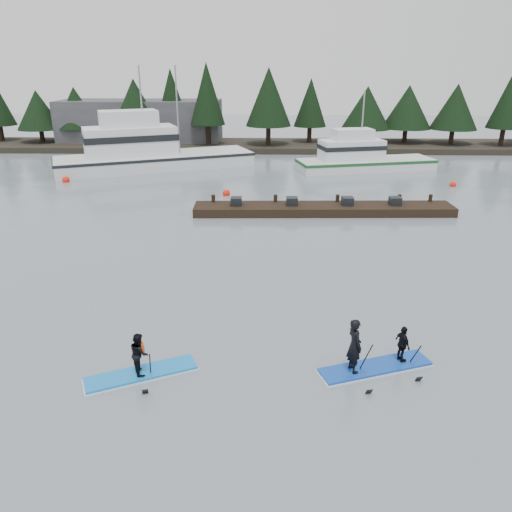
{
  "coord_description": "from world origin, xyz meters",
  "views": [
    {
      "loc": [
        0.48,
        -14.09,
        8.9
      ],
      "look_at": [
        0.0,
        6.0,
        1.1
      ],
      "focal_mm": 35.0,
      "sensor_mm": 36.0,
      "label": 1
    }
  ],
  "objects_px": {
    "paddleboard_solo": "(140,362)",
    "paddleboard_duo": "(373,353)",
    "fishing_boat_large": "(150,160)",
    "floating_dock": "(323,209)",
    "fishing_boat_medium": "(362,164)"
  },
  "relations": [
    {
      "from": "fishing_boat_medium",
      "to": "floating_dock",
      "type": "xyz_separation_m",
      "value": [
        -4.82,
        -13.85,
        -0.24
      ]
    },
    {
      "from": "fishing_boat_large",
      "to": "paddleboard_duo",
      "type": "xyz_separation_m",
      "value": [
        13.88,
        -31.25,
        -0.13
      ]
    },
    {
      "from": "fishing_boat_large",
      "to": "floating_dock",
      "type": "distance_m",
      "value": 19.87
    },
    {
      "from": "fishing_boat_large",
      "to": "paddleboard_solo",
      "type": "relative_size",
      "value": 5.25
    },
    {
      "from": "floating_dock",
      "to": "paddleboard_duo",
      "type": "xyz_separation_m",
      "value": [
        -0.26,
        -17.29,
        0.34
      ]
    },
    {
      "from": "fishing_boat_large",
      "to": "paddleboard_solo",
      "type": "height_order",
      "value": "fishing_boat_large"
    },
    {
      "from": "fishing_boat_medium",
      "to": "paddleboard_solo",
      "type": "height_order",
      "value": "fishing_boat_medium"
    },
    {
      "from": "paddleboard_solo",
      "to": "paddleboard_duo",
      "type": "height_order",
      "value": "paddleboard_duo"
    },
    {
      "from": "floating_dock",
      "to": "paddleboard_solo",
      "type": "distance_m",
      "value": 19.22
    },
    {
      "from": "fishing_boat_large",
      "to": "paddleboard_solo",
      "type": "xyz_separation_m",
      "value": [
        6.8,
        -31.72,
        -0.26
      ]
    },
    {
      "from": "floating_dock",
      "to": "paddleboard_solo",
      "type": "relative_size",
      "value": 4.82
    },
    {
      "from": "fishing_boat_large",
      "to": "paddleboard_duo",
      "type": "height_order",
      "value": "fishing_boat_large"
    },
    {
      "from": "floating_dock",
      "to": "paddleboard_duo",
      "type": "relative_size",
      "value": 4.45
    },
    {
      "from": "floating_dock",
      "to": "paddleboard_solo",
      "type": "bearing_deg",
      "value": -114.17
    },
    {
      "from": "fishing_boat_large",
      "to": "fishing_boat_medium",
      "type": "height_order",
      "value": "fishing_boat_large"
    }
  ]
}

